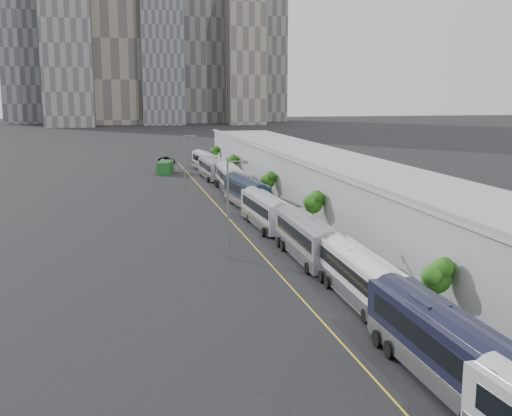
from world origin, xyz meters
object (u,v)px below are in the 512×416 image
object	(u,v)px
bus_6	(229,180)
suv	(167,160)
street_lamp_far	(186,159)
bus_1	(442,352)
bus_5	(246,195)
bus_8	(205,163)
bus_3	(307,242)
shipping_container	(165,167)
street_lamp_near	(230,203)
bus_2	(359,280)
bus_4	(265,213)
bus_7	(211,170)

from	to	relation	value
bus_6	suv	size ratio (longest dim) A/B	2.79
street_lamp_far	suv	bearing A→B (deg)	89.54
bus_1	bus_5	distance (m)	54.44
bus_8	suv	world-z (taller)	bus_8
bus_3	shipping_container	xyz separation A→B (m)	(-7.94, 68.09, -0.51)
bus_6	street_lamp_near	xyz separation A→B (m)	(-7.19, -41.95, 3.59)
bus_1	shipping_container	distance (m)	94.80
bus_2	bus_8	xyz separation A→B (m)	(-0.29, 82.82, -0.01)
bus_4	bus_6	distance (m)	28.93
bus_2	suv	world-z (taller)	bus_2
bus_2	street_lamp_far	xyz separation A→B (m)	(-6.91, 55.61, 3.54)
bus_3	suv	world-z (taller)	bus_3
bus_1	bus_7	world-z (taller)	bus_1
bus_5	shipping_container	xyz separation A→B (m)	(-7.85, 40.06, -0.53)
bus_2	bus_3	distance (m)	12.38
street_lamp_far	shipping_container	bearing A→B (deg)	93.13
bus_1	bus_6	distance (m)	70.20
bus_4	shipping_container	size ratio (longest dim) A/B	2.00
shipping_container	bus_1	bearing A→B (deg)	-73.13
bus_8	street_lamp_far	size ratio (longest dim) A/B	1.47
bus_1	bus_5	world-z (taller)	bus_1
shipping_container	bus_8	bearing A→B (deg)	28.73
bus_7	bus_8	xyz separation A→B (m)	(0.48, 12.30, 0.03)
bus_2	bus_4	bearing A→B (deg)	93.12
bus_6	street_lamp_far	size ratio (longest dim) A/B	1.57
bus_5	bus_7	world-z (taller)	bus_5
bus_1	shipping_container	xyz separation A→B (m)	(-7.55, 94.50, -0.57)
bus_3	bus_7	xyz separation A→B (m)	(-0.45, 58.14, -0.12)
bus_7	street_lamp_far	world-z (taller)	street_lamp_far
bus_7	shipping_container	bearing A→B (deg)	124.69
bus_1	bus_5	size ratio (longest dim) A/B	1.01
bus_3	bus_5	world-z (taller)	bus_5
bus_2	bus_7	size ratio (longest dim) A/B	1.02
bus_6	shipping_container	size ratio (longest dim) A/B	2.10
bus_6	bus_8	distance (m)	26.66
street_lamp_near	street_lamp_far	bearing A→B (deg)	89.58
street_lamp_far	bus_5	bearing A→B (deg)	-66.88
bus_4	street_lamp_far	distance (m)	29.23
bus_3	bus_7	size ratio (longest dim) A/B	1.07
bus_1	bus_3	size ratio (longest dim) A/B	1.03
bus_8	street_lamp_near	distance (m)	69.05
bus_1	bus_4	xyz separation A→B (m)	(-0.10, 41.27, -0.11)
bus_7	suv	xyz separation A→B (m)	(-5.78, 28.60, -0.86)
bus_6	street_lamp_far	bearing A→B (deg)	-172.67
bus_1	bus_6	bearing A→B (deg)	89.42
bus_5	bus_7	size ratio (longest dim) A/B	1.09
bus_3	street_lamp_near	size ratio (longest dim) A/B	1.48
bus_4	bus_6	bearing A→B (deg)	86.30
bus_2	bus_3	xyz separation A→B (m)	(-0.32, 12.38, 0.08)
bus_3	suv	bearing A→B (deg)	94.74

